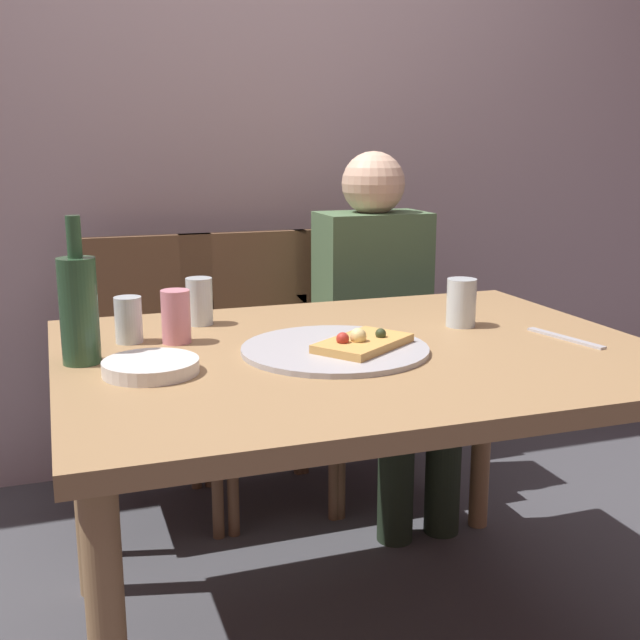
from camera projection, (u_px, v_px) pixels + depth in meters
back_wall at (227, 113)px, 2.83m from camera, size 6.00×0.10×2.60m
dining_table at (359, 382)px, 1.78m from camera, size 1.31×1.01×0.75m
pizza_tray at (335, 349)px, 1.72m from camera, size 0.41×0.41×0.01m
pizza_slice_last at (362, 342)px, 1.71m from camera, size 0.25×0.23×0.05m
wine_bottle at (79, 307)px, 1.61m from camera, size 0.08×0.08×0.31m
tumbler_near at (199, 301)px, 1.97m from camera, size 0.07×0.07×0.12m
tumbler_far at (461, 303)px, 1.95m from camera, size 0.07×0.07×0.12m
wine_glass at (128, 320)px, 1.79m from camera, size 0.06×0.06×0.11m
soda_can at (176, 317)px, 1.79m from camera, size 0.07×0.07×0.12m
plate_stack at (151, 367)px, 1.56m from camera, size 0.19×0.19×0.03m
table_knife at (565, 338)px, 1.83m from camera, size 0.07×0.22×0.01m
chair_left at (154, 360)px, 2.54m from camera, size 0.44×0.44×0.90m
chair_middle at (254, 351)px, 2.64m from camera, size 0.44×0.44×0.90m
chair_right at (364, 341)px, 2.77m from camera, size 0.44×0.44×0.90m
guest_in_sweater at (382, 314)px, 2.60m from camera, size 0.36×0.56×1.17m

